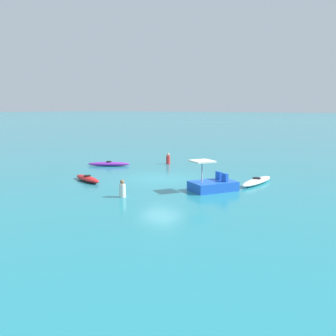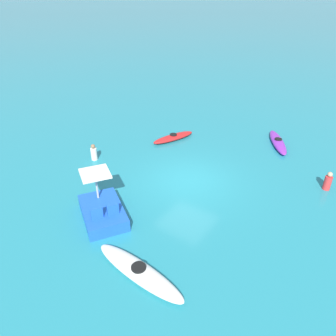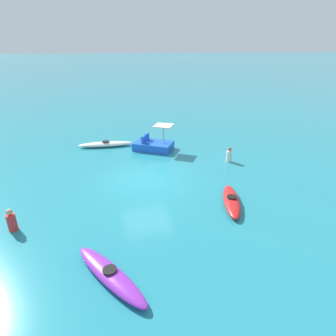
{
  "view_description": "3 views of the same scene",
  "coord_description": "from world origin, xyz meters",
  "px_view_note": "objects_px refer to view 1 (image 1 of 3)",
  "views": [
    {
      "loc": [
        -13.14,
        19.28,
        4.45
      ],
      "look_at": [
        -0.53,
        -0.02,
        0.72
      ],
      "focal_mm": 40.4,
      "sensor_mm": 36.0,
      "label": 1
    },
    {
      "loc": [
        -10.64,
        -6.43,
        7.9
      ],
      "look_at": [
        0.07,
        1.24,
        0.21
      ],
      "focal_mm": 33.42,
      "sensor_mm": 36.0,
      "label": 2
    },
    {
      "loc": [
        12.47,
        -1.96,
        6.16
      ],
      "look_at": [
        0.32,
        1.09,
        0.65
      ],
      "focal_mm": 29.61,
      "sensor_mm": 36.0,
      "label": 3
    }
  ],
  "objects_px": {
    "kayak_purple": "(109,164)",
    "person_by_kayaks": "(168,159)",
    "person_near_shore": "(122,189)",
    "kayak_red": "(87,179)",
    "pedal_boat_blue": "(213,184)",
    "kayak_white": "(257,181)"
  },
  "relations": [
    {
      "from": "kayak_purple",
      "to": "person_by_kayaks",
      "type": "distance_m",
      "value": 4.64
    },
    {
      "from": "kayak_purple",
      "to": "person_near_shore",
      "type": "relative_size",
      "value": 3.51
    },
    {
      "from": "kayak_red",
      "to": "pedal_boat_blue",
      "type": "relative_size",
      "value": 1.0
    },
    {
      "from": "person_near_shore",
      "to": "person_by_kayaks",
      "type": "bearing_deg",
      "value": -68.55
    },
    {
      "from": "pedal_boat_blue",
      "to": "kayak_red",
      "type": "bearing_deg",
      "value": 13.83
    },
    {
      "from": "kayak_purple",
      "to": "person_near_shore",
      "type": "bearing_deg",
      "value": 135.64
    },
    {
      "from": "pedal_boat_blue",
      "to": "kayak_purple",
      "type": "bearing_deg",
      "value": -17.93
    },
    {
      "from": "kayak_white",
      "to": "kayak_purple",
      "type": "bearing_deg",
      "value": -1.89
    },
    {
      "from": "kayak_purple",
      "to": "kayak_red",
      "type": "relative_size",
      "value": 1.09
    },
    {
      "from": "kayak_purple",
      "to": "pedal_boat_blue",
      "type": "height_order",
      "value": "pedal_boat_blue"
    },
    {
      "from": "kayak_purple",
      "to": "person_near_shore",
      "type": "height_order",
      "value": "person_near_shore"
    },
    {
      "from": "kayak_red",
      "to": "pedal_boat_blue",
      "type": "bearing_deg",
      "value": -166.17
    },
    {
      "from": "kayak_white",
      "to": "person_by_kayaks",
      "type": "relative_size",
      "value": 4.09
    },
    {
      "from": "person_near_shore",
      "to": "pedal_boat_blue",
      "type": "bearing_deg",
      "value": -129.02
    },
    {
      "from": "pedal_boat_blue",
      "to": "kayak_white",
      "type": "bearing_deg",
      "value": -114.51
    },
    {
      "from": "kayak_purple",
      "to": "kayak_red",
      "type": "xyz_separation_m",
      "value": [
        -2.97,
        5.24,
        0.0
      ]
    },
    {
      "from": "kayak_purple",
      "to": "kayak_red",
      "type": "bearing_deg",
      "value": 119.57
    },
    {
      "from": "kayak_white",
      "to": "kayak_red",
      "type": "relative_size",
      "value": 1.27
    },
    {
      "from": "kayak_red",
      "to": "person_by_kayaks",
      "type": "height_order",
      "value": "person_by_kayaks"
    },
    {
      "from": "kayak_red",
      "to": "kayak_purple",
      "type": "bearing_deg",
      "value": -60.43
    },
    {
      "from": "person_by_kayaks",
      "to": "kayak_purple",
      "type": "bearing_deg",
      "value": 45.5
    },
    {
      "from": "kayak_red",
      "to": "person_by_kayaks",
      "type": "bearing_deg",
      "value": -91.84
    }
  ]
}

